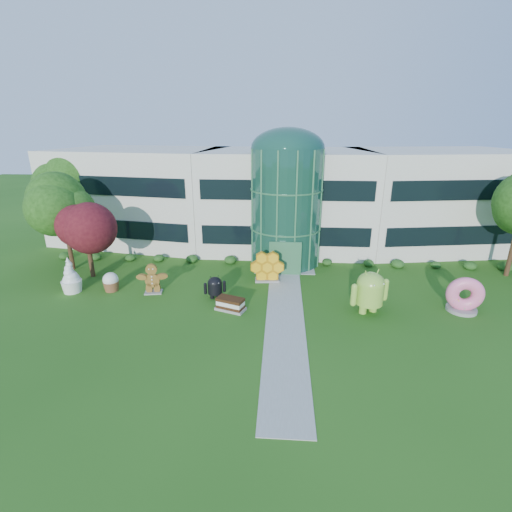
# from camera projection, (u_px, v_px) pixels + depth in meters

# --- Properties ---
(ground) EXTENTS (140.00, 140.00, 0.00)m
(ground) POSITION_uv_depth(u_px,v_px,m) (285.00, 332.00, 21.95)
(ground) COLOR #215114
(ground) RESTS_ON ground
(building) EXTENTS (46.00, 15.00, 9.30)m
(building) POSITION_uv_depth(u_px,v_px,m) (286.00, 198.00, 37.32)
(building) COLOR beige
(building) RESTS_ON ground
(atrium) EXTENTS (6.00, 6.00, 9.80)m
(atrium) POSITION_uv_depth(u_px,v_px,m) (286.00, 208.00, 31.59)
(atrium) COLOR #194738
(atrium) RESTS_ON ground
(walkway) EXTENTS (2.40, 20.00, 0.04)m
(walkway) POSITION_uv_depth(u_px,v_px,m) (285.00, 315.00, 23.82)
(walkway) COLOR #9E9E93
(walkway) RESTS_ON ground
(tree_red) EXTENTS (4.00, 4.00, 6.00)m
(tree_red) POSITION_uv_depth(u_px,v_px,m) (88.00, 241.00, 29.02)
(tree_red) COLOR #3F0C14
(tree_red) RESTS_ON ground
(trees_backdrop) EXTENTS (52.00, 8.00, 8.40)m
(trees_backdrop) POSITION_uv_depth(u_px,v_px,m) (286.00, 213.00, 32.77)
(trees_backdrop) COLOR #1A3E0F
(trees_backdrop) RESTS_ON ground
(android_green) EXTENTS (3.39, 2.89, 3.25)m
(android_green) POSITION_uv_depth(u_px,v_px,m) (370.00, 289.00, 23.75)
(android_green) COLOR #8CC23E
(android_green) RESTS_ON ground
(android_black) EXTENTS (1.91, 1.60, 1.85)m
(android_black) POSITION_uv_depth(u_px,v_px,m) (215.00, 286.00, 25.97)
(android_black) COLOR black
(android_black) RESTS_ON ground
(donut) EXTENTS (2.51, 1.52, 2.44)m
(donut) POSITION_uv_depth(u_px,v_px,m) (464.00, 294.00, 24.04)
(donut) COLOR #E8587F
(donut) RESTS_ON ground
(gingerbread) EXTENTS (2.57, 1.32, 2.27)m
(gingerbread) POSITION_uv_depth(u_px,v_px,m) (152.00, 278.00, 26.71)
(gingerbread) COLOR brown
(gingerbread) RESTS_ON ground
(ice_cream_sandwich) EXTENTS (2.16, 1.59, 0.87)m
(ice_cream_sandwich) POSITION_uv_depth(u_px,v_px,m) (230.00, 304.00, 24.41)
(ice_cream_sandwich) COLOR black
(ice_cream_sandwich) RESTS_ON ground
(honeycomb) EXTENTS (2.85, 1.21, 2.19)m
(honeycomb) POSITION_uv_depth(u_px,v_px,m) (267.00, 268.00, 28.75)
(honeycomb) COLOR yellow
(honeycomb) RESTS_ON ground
(froyo) EXTENTS (2.04, 2.04, 2.64)m
(froyo) POSITION_uv_depth(u_px,v_px,m) (70.00, 275.00, 26.80)
(froyo) COLOR white
(froyo) RESTS_ON ground
(cupcake) EXTENTS (1.39, 1.39, 1.43)m
(cupcake) POSITION_uv_depth(u_px,v_px,m) (111.00, 282.00, 27.19)
(cupcake) COLOR white
(cupcake) RESTS_ON ground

